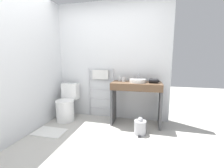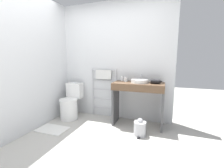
{
  "view_description": "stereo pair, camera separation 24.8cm",
  "coord_description": "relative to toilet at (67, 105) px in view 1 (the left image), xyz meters",
  "views": [
    {
      "loc": [
        0.84,
        -1.66,
        1.31
      ],
      "look_at": [
        0.24,
        0.84,
        0.89
      ],
      "focal_mm": 24.0,
      "sensor_mm": 36.0,
      "label": 1
    },
    {
      "loc": [
        1.08,
        -1.59,
        1.31
      ],
      "look_at": [
        0.24,
        0.84,
        0.89
      ],
      "focal_mm": 24.0,
      "sensor_mm": 36.0,
      "label": 2
    }
  ],
  "objects": [
    {
      "name": "bath_mat",
      "position": [
        0.0,
        -0.62,
        -0.32
      ],
      "size": [
        0.56,
        0.36,
        0.01
      ],
      "primitive_type": "cube",
      "color": "silver",
      "rests_on": "ground_plane"
    },
    {
      "name": "faucet",
      "position": [
        1.51,
        0.28,
        0.63
      ],
      "size": [
        0.02,
        0.1,
        0.15
      ],
      "color": "silver",
      "rests_on": "vanity_counter"
    },
    {
      "name": "vanity_counter",
      "position": [
        1.49,
        0.1,
        0.26
      ],
      "size": [
        0.97,
        0.47,
        0.86
      ],
      "color": "brown",
      "rests_on": "ground_plane"
    },
    {
      "name": "cup_near_wall",
      "position": [
        1.13,
        0.25,
        0.59
      ],
      "size": [
        0.07,
        0.07,
        0.09
      ],
      "color": "white",
      "rests_on": "vanity_counter"
    },
    {
      "name": "sink_basin",
      "position": [
        1.51,
        0.11,
        0.58
      ],
      "size": [
        0.32,
        0.32,
        0.07
      ],
      "color": "white",
      "rests_on": "vanity_counter"
    },
    {
      "name": "towel_radiator",
      "position": [
        0.68,
        0.33,
        0.47
      ],
      "size": [
        0.59,
        0.06,
        1.11
      ],
      "color": "silver",
      "rests_on": "ground_plane"
    },
    {
      "name": "ground_plane",
      "position": [
        0.86,
        -1.16,
        -0.33
      ],
      "size": [
        12.0,
        12.0,
        0.0
      ],
      "primitive_type": "plane",
      "color": "#B2AFA8"
    },
    {
      "name": "wall_back",
      "position": [
        0.86,
        0.44,
        0.93
      ],
      "size": [
        2.59,
        0.12,
        2.52
      ],
      "primitive_type": "cube",
      "color": "silver",
      "rests_on": "ground_plane"
    },
    {
      "name": "wall_side",
      "position": [
        -0.37,
        -0.39,
        0.93
      ],
      "size": [
        0.12,
        2.27,
        2.52
      ],
      "primitive_type": "cube",
      "color": "silver",
      "rests_on": "ground_plane"
    },
    {
      "name": "toilet",
      "position": [
        0.0,
        0.0,
        0.0
      ],
      "size": [
        0.39,
        0.54,
        0.79
      ],
      "color": "white",
      "rests_on": "ground_plane"
    },
    {
      "name": "hair_dryer",
      "position": [
        1.81,
        0.09,
        0.58
      ],
      "size": [
        0.21,
        0.18,
        0.09
      ],
      "color": "black",
      "rests_on": "vanity_counter"
    },
    {
      "name": "cup_near_edge",
      "position": [
        1.22,
        0.19,
        0.58
      ],
      "size": [
        0.07,
        0.07,
        0.09
      ],
      "color": "white",
      "rests_on": "vanity_counter"
    },
    {
      "name": "trash_bin",
      "position": [
        1.6,
        -0.29,
        -0.19
      ],
      "size": [
        0.21,
        0.24,
        0.31
      ],
      "color": "#B7B7BC",
      "rests_on": "ground_plane"
    }
  ]
}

